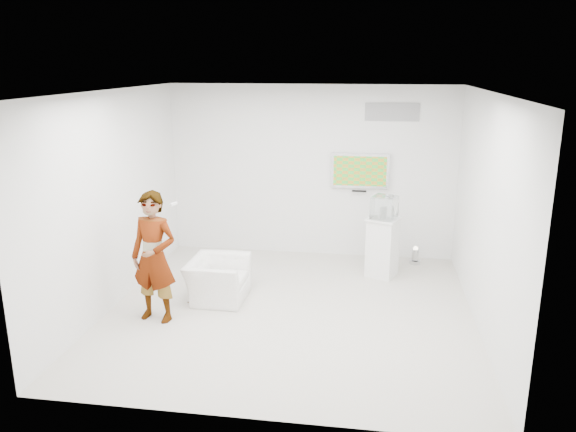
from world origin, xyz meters
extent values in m
cube|color=#B4AEA5|center=(0.00, 0.00, 0.01)|extent=(5.00, 5.00, 0.01)
cube|color=#313134|center=(0.00, 0.00, 3.00)|extent=(5.00, 5.00, 0.01)
cube|color=silver|center=(0.00, 2.50, 1.50)|extent=(5.00, 0.01, 3.00)
cube|color=silver|center=(0.00, -2.50, 1.50)|extent=(5.00, 0.01, 3.00)
cube|color=silver|center=(-2.50, 0.00, 1.50)|extent=(0.01, 5.00, 3.00)
cube|color=silver|center=(2.50, 0.00, 1.50)|extent=(0.01, 5.00, 3.00)
cube|color=silver|center=(0.85, 2.45, 1.55)|extent=(1.00, 0.08, 0.60)
cube|color=gray|center=(1.35, 2.49, 2.55)|extent=(0.90, 0.02, 0.30)
imported|color=white|center=(-1.73, -0.52, 0.88)|extent=(0.71, 0.53, 1.76)
imported|color=white|center=(-1.11, 0.26, 0.30)|extent=(0.82, 0.93, 0.60)
cube|color=silver|center=(1.27, 1.56, 0.48)|extent=(0.61, 0.61, 0.97)
cylinder|color=silver|center=(1.85, 2.19, 0.15)|extent=(0.24, 0.24, 0.29)
cube|color=silver|center=(1.27, 1.56, 1.14)|extent=(0.46, 0.46, 0.36)
cube|color=silver|center=(1.27, 1.56, 1.07)|extent=(0.13, 0.14, 0.20)
cube|color=silver|center=(-1.46, -0.41, 1.59)|extent=(0.06, 0.13, 0.03)
camera|label=1|loc=(1.05, -7.13, 3.36)|focal=35.00mm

